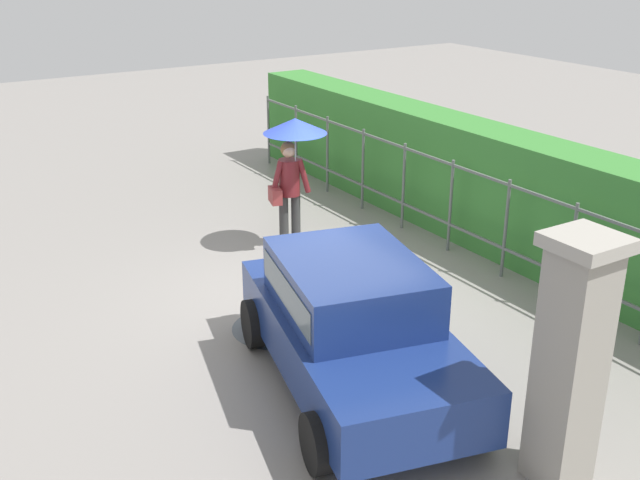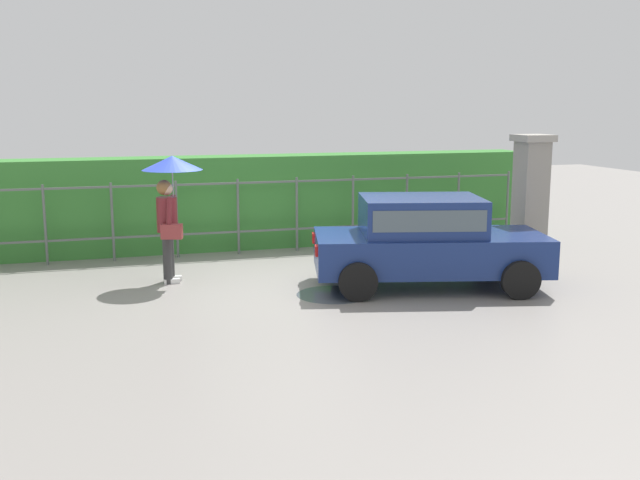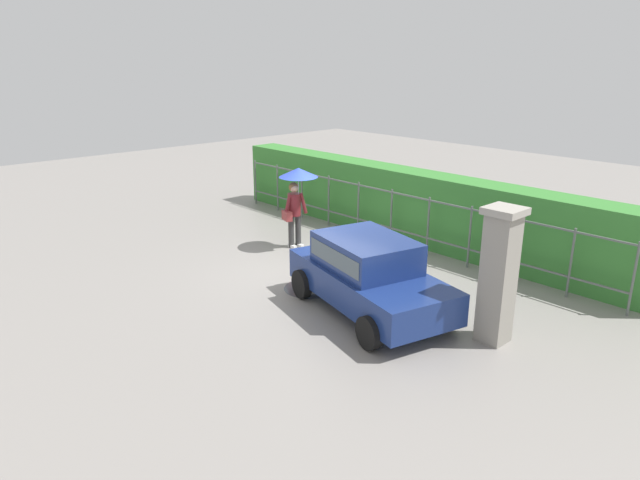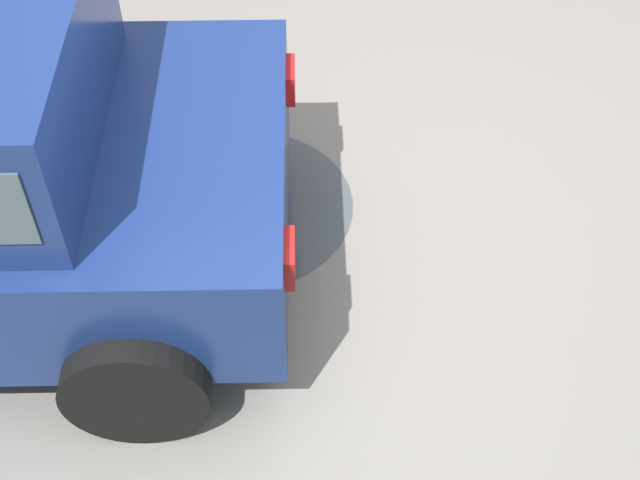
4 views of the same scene
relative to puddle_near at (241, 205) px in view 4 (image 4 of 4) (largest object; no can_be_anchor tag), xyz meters
The scene contains 2 objects.
ground_plane 0.99m from the puddle_near, 125.37° to the left, with size 40.00×40.00×0.00m, color gray.
puddle_near is the anchor object (origin of this frame).
Camera 4 is at (0.99, 2.40, 3.31)m, focal length 49.66 mm.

